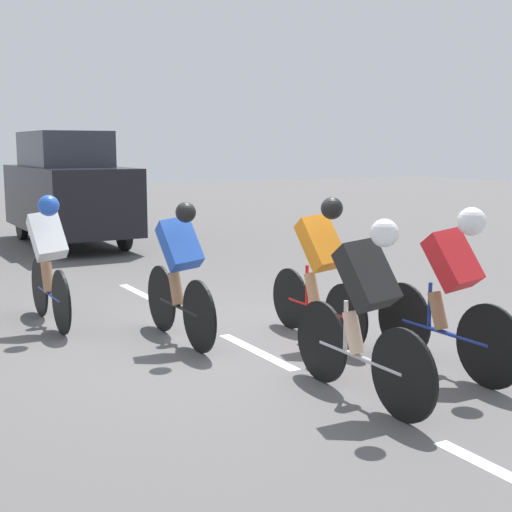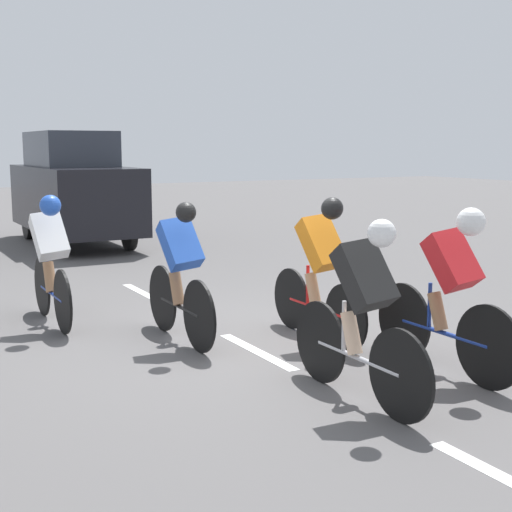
% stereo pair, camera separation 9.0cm
% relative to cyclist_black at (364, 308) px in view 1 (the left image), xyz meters
% --- Properties ---
extents(ground_plane, '(60.00, 60.00, 0.00)m').
position_rel_cyclist_black_xyz_m(ground_plane, '(0.02, -2.06, -0.76)').
color(ground_plane, '#565454').
extents(lane_stripe_mid, '(0.12, 1.40, 0.01)m').
position_rel_cyclist_black_xyz_m(lane_stripe_mid, '(0.02, -1.63, -0.76)').
color(lane_stripe_mid, white).
rests_on(lane_stripe_mid, ground).
extents(lane_stripe_far, '(0.12, 1.40, 0.01)m').
position_rel_cyclist_black_xyz_m(lane_stripe_far, '(0.02, -4.83, -0.76)').
color(lane_stripe_far, white).
rests_on(lane_stripe_far, ground).
extents(cyclist_black, '(0.37, 1.73, 1.48)m').
position_rel_cyclist_black_xyz_m(cyclist_black, '(0.00, 0.00, 0.00)').
color(cyclist_black, black).
rests_on(cyclist_black, ground).
extents(cyclist_blue, '(0.37, 1.67, 1.46)m').
position_rel_cyclist_black_xyz_m(cyclist_blue, '(0.53, -2.30, -0.01)').
color(cyclist_blue, black).
rests_on(cyclist_blue, ground).
extents(cyclist_red, '(0.37, 1.76, 1.50)m').
position_rel_cyclist_black_xyz_m(cyclist_red, '(-1.10, -0.20, 0.03)').
color(cyclist_red, black).
rests_on(cyclist_red, ground).
extents(cyclist_white, '(0.37, 1.67, 1.48)m').
position_rel_cyclist_black_xyz_m(cyclist_white, '(1.52, -3.64, 0.02)').
color(cyclist_white, black).
rests_on(cyclist_white, ground).
extents(cyclist_orange, '(0.37, 1.68, 1.50)m').
position_rel_cyclist_black_xyz_m(cyclist_orange, '(-0.73, -1.65, 0.03)').
color(cyclist_orange, black).
rests_on(cyclist_orange, ground).
extents(support_car, '(1.70, 4.30, 2.28)m').
position_rel_cyclist_black_xyz_m(support_car, '(-0.50, -10.22, 0.37)').
color(support_car, black).
rests_on(support_car, ground).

